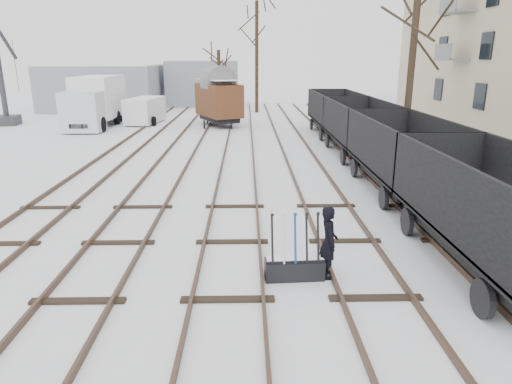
# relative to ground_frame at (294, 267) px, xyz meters

# --- Properties ---
(ground) EXTENTS (120.00, 120.00, 0.00)m
(ground) POSITION_rel_ground_frame_xyz_m (-1.44, -0.94, -0.28)
(ground) COLOR white
(ground) RESTS_ON ground
(tracks) EXTENTS (13.90, 52.00, 0.16)m
(tracks) POSITION_rel_ground_frame_xyz_m (-1.44, 12.74, -0.21)
(tracks) COLOR black
(tracks) RESTS_ON ground
(shed_left) EXTENTS (10.00, 8.00, 4.10)m
(shed_left) POSITION_rel_ground_frame_xyz_m (-14.44, 35.06, 1.76)
(shed_left) COLOR gray
(shed_left) RESTS_ON ground
(shed_right) EXTENTS (7.00, 6.00, 4.50)m
(shed_right) POSITION_rel_ground_frame_xyz_m (-5.44, 39.06, 1.96)
(shed_right) COLOR gray
(shed_right) RESTS_ON ground
(ground_frame) EXTENTS (1.32, 0.50, 1.49)m
(ground_frame) POSITION_rel_ground_frame_xyz_m (0.00, 0.00, 0.00)
(ground_frame) COLOR black
(ground_frame) RESTS_ON ground
(worker) EXTENTS (0.42, 0.61, 1.64)m
(worker) POSITION_rel_ground_frame_xyz_m (0.75, 0.10, 0.54)
(worker) COLOR black
(worker) RESTS_ON ground
(freight_wagon_a) EXTENTS (2.61, 6.52, 2.66)m
(freight_wagon_a) POSITION_rel_ground_frame_xyz_m (4.56, 0.46, 0.73)
(freight_wagon_a) COLOR black
(freight_wagon_a) RESTS_ON ground
(freight_wagon_b) EXTENTS (2.61, 6.52, 2.66)m
(freight_wagon_b) POSITION_rel_ground_frame_xyz_m (4.56, 6.86, 0.73)
(freight_wagon_b) COLOR black
(freight_wagon_b) RESTS_ON ground
(freight_wagon_c) EXTENTS (2.61, 6.52, 2.66)m
(freight_wagon_c) POSITION_rel_ground_frame_xyz_m (4.56, 13.26, 0.73)
(freight_wagon_c) COLOR black
(freight_wagon_c) RESTS_ON ground
(freight_wagon_d) EXTENTS (2.61, 6.52, 2.66)m
(freight_wagon_d) POSITION_rel_ground_frame_xyz_m (4.56, 19.66, 0.73)
(freight_wagon_d) COLOR black
(freight_wagon_d) RESTS_ON ground
(box_van_wagon) EXTENTS (3.84, 4.82, 3.26)m
(box_van_wagon) POSITION_rel_ground_frame_xyz_m (-3.01, 23.67, 1.62)
(box_van_wagon) COLOR black
(box_van_wagon) RESTS_ON ground
(lorry) EXTENTS (2.52, 7.65, 3.46)m
(lorry) POSITION_rel_ground_frame_xyz_m (-11.64, 23.53, 1.50)
(lorry) COLOR black
(lorry) RESTS_ON ground
(panel_van) EXTENTS (2.42, 4.49, 1.88)m
(panel_van) POSITION_rel_ground_frame_xyz_m (-8.56, 25.19, 0.70)
(panel_van) COLOR white
(panel_van) RESTS_ON ground
(crane) EXTENTS (1.73, 4.59, 7.75)m
(crane) POSITION_rel_ground_frame_xyz_m (-18.44, 24.63, 1.76)
(crane) COLOR #2E2E34
(crane) RESTS_ON ground
(tree_near) EXTENTS (0.30, 0.30, 7.64)m
(tree_near) POSITION_rel_ground_frame_xyz_m (6.01, 10.84, 3.54)
(tree_near) COLOR black
(tree_near) RESTS_ON ground
(tree_far_left) EXTENTS (0.30, 0.30, 5.37)m
(tree_far_left) POSITION_rel_ground_frame_xyz_m (-3.42, 32.10, 2.40)
(tree_far_left) COLOR black
(tree_far_left) RESTS_ON ground
(tree_far_right) EXTENTS (0.30, 0.30, 9.33)m
(tree_far_right) POSITION_rel_ground_frame_xyz_m (-0.12, 32.05, 4.38)
(tree_far_right) COLOR black
(tree_far_right) RESTS_ON ground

